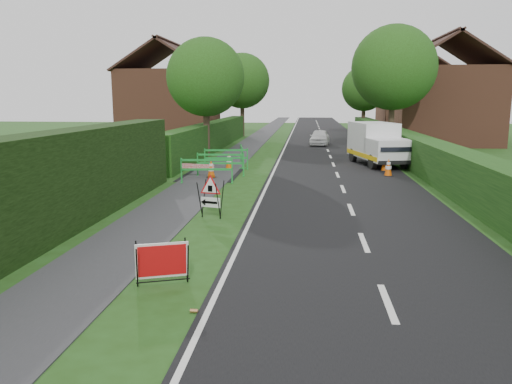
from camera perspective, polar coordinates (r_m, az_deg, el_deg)
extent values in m
plane|color=#214313|center=(10.90, -0.46, -6.97)|extent=(120.00, 120.00, 0.00)
cube|color=black|center=(45.46, 7.57, 6.37)|extent=(6.00, 90.00, 0.02)
cube|color=#2D2D30|center=(45.63, 0.61, 6.48)|extent=(2.00, 90.00, 0.02)
cube|color=black|center=(12.46, -24.10, -5.66)|extent=(1.10, 18.00, 2.50)
cube|color=#14380F|center=(33.07, -4.92, 4.85)|extent=(1.00, 24.00, 1.80)
cube|color=#14380F|center=(27.07, 17.23, 3.14)|extent=(1.20, 50.00, 1.50)
cube|color=brown|center=(41.84, -9.76, 9.71)|extent=(7.00, 7.00, 5.50)
cube|color=#331E19|center=(42.46, -12.28, 14.83)|extent=(4.00, 7.40, 2.58)
cube|color=#331E19|center=(41.54, -7.52, 15.08)|extent=(4.00, 7.40, 2.58)
cube|color=#331E19|center=(42.07, -9.98, 16.45)|extent=(0.25, 7.40, 0.18)
cube|color=brown|center=(39.58, 20.52, 9.16)|extent=(7.00, 7.00, 5.50)
cube|color=#331E19|center=(39.31, 18.35, 14.90)|extent=(4.00, 7.40, 2.58)
cube|color=#331E19|center=(40.18, 23.38, 14.48)|extent=(4.00, 7.40, 2.58)
cube|color=#331E19|center=(39.82, 21.00, 16.27)|extent=(0.25, 7.40, 0.18)
cube|color=brown|center=(53.44, 17.80, 9.53)|extent=(7.00, 7.00, 5.50)
cube|color=#331E19|center=(53.21, 16.15, 13.76)|extent=(4.00, 7.40, 2.58)
cube|color=#331E19|center=(53.92, 19.91, 13.50)|extent=(4.00, 7.40, 2.58)
cube|color=#331E19|center=(53.62, 18.11, 14.80)|extent=(0.25, 7.40, 0.18)
cylinder|color=#2D2116|center=(28.97, -5.66, 6.64)|extent=(0.36, 0.36, 2.62)
sphere|color=#203F10|center=(28.93, -5.77, 12.94)|extent=(4.40, 4.40, 4.40)
cylinder|color=#2D2116|center=(32.80, 15.16, 7.09)|extent=(0.36, 0.36, 2.97)
sphere|color=#203F10|center=(32.80, 15.48, 13.54)|extent=(5.20, 5.20, 5.20)
cylinder|color=#2D2116|center=(44.73, -1.57, 8.18)|extent=(0.36, 0.36, 2.80)
sphere|color=#203F10|center=(44.72, -1.59, 12.59)|extent=(4.80, 4.80, 4.80)
cylinder|color=#2D2116|center=(48.65, 12.14, 7.94)|extent=(0.36, 0.36, 2.45)
sphere|color=#203F10|center=(48.62, 12.28, 11.48)|extent=(4.20, 4.20, 4.20)
cylinder|color=black|center=(8.99, -13.45, -8.46)|extent=(0.12, 0.26, 0.77)
cylinder|color=black|center=(9.26, -13.48, -7.90)|extent=(0.12, 0.26, 0.77)
cylinder|color=black|center=(9.04, -7.79, -8.17)|extent=(0.12, 0.26, 0.77)
cylinder|color=black|center=(9.30, -7.98, -7.62)|extent=(0.12, 0.26, 0.77)
cylinder|color=black|center=(9.07, -10.55, -9.94)|extent=(0.89, 0.34, 0.02)
cube|color=white|center=(9.10, -10.68, -7.68)|extent=(0.92, 0.42, 0.67)
cube|color=red|center=(9.09, -10.67, -7.71)|extent=(0.83, 0.38, 0.58)
cylinder|color=black|center=(13.89, -6.45, -0.90)|extent=(0.11, 0.32, 1.04)
cylinder|color=black|center=(14.12, -5.97, -0.71)|extent=(0.11, 0.32, 1.04)
cylinder|color=black|center=(13.65, -4.36, -1.07)|extent=(0.11, 0.32, 1.04)
cylinder|color=black|center=(13.88, -3.91, -0.87)|extent=(0.11, 0.32, 1.04)
cube|color=white|center=(13.88, -5.21, -1.18)|extent=(0.56, 0.17, 0.28)
cube|color=black|center=(13.86, -5.23, -1.19)|extent=(0.40, 0.12, 0.07)
cone|color=black|center=(13.96, -6.06, -1.13)|extent=(0.17, 0.20, 0.17)
cube|color=black|center=(13.79, -5.27, 0.39)|extent=(0.13, 0.04, 0.17)
cube|color=silver|center=(26.46, 13.21, 5.87)|extent=(2.40, 3.21, 1.72)
cube|color=silver|center=(24.46, 14.96, 4.64)|extent=(2.16, 2.22, 1.05)
cube|color=black|center=(23.62, 15.80, 5.03)|extent=(1.58, 0.56, 0.48)
cube|color=yellow|center=(25.43, 11.89, 4.20)|extent=(1.03, 4.31, 0.21)
cube|color=yellow|center=(26.08, 15.65, 4.19)|extent=(1.03, 4.31, 0.21)
cube|color=black|center=(23.70, 15.71, 3.27)|extent=(1.73, 0.50, 0.18)
cylinder|color=black|center=(24.18, 13.17, 3.36)|extent=(0.37, 0.74, 0.71)
cylinder|color=black|center=(24.79, 16.66, 3.36)|extent=(0.37, 0.74, 0.71)
cylinder|color=black|center=(26.88, 11.03, 4.14)|extent=(0.37, 0.74, 0.71)
cylinder|color=black|center=(27.43, 14.23, 4.14)|extent=(0.37, 0.74, 0.71)
cube|color=black|center=(22.28, 14.85, 1.81)|extent=(0.38, 0.38, 0.04)
cone|color=#DA5106|center=(22.23, 14.90, 2.81)|extent=(0.32, 0.32, 0.75)
cylinder|color=white|center=(22.23, 14.90, 2.72)|extent=(0.25, 0.25, 0.14)
cylinder|color=white|center=(22.21, 14.92, 3.20)|extent=(0.17, 0.17, 0.10)
cube|color=black|center=(23.83, 14.48, 2.38)|extent=(0.38, 0.38, 0.04)
cone|color=#DA5106|center=(23.78, 14.52, 3.32)|extent=(0.32, 0.32, 0.75)
cylinder|color=white|center=(23.78, 14.52, 3.23)|extent=(0.25, 0.25, 0.14)
cylinder|color=white|center=(23.76, 14.54, 3.68)|extent=(0.17, 0.17, 0.10)
cube|color=black|center=(26.14, 14.53, 3.08)|extent=(0.38, 0.38, 0.04)
cone|color=#DA5106|center=(26.09, 14.57, 3.94)|extent=(0.32, 0.32, 0.75)
cylinder|color=white|center=(26.10, 14.56, 3.86)|extent=(0.25, 0.25, 0.14)
cylinder|color=white|center=(26.08, 14.58, 4.26)|extent=(0.17, 0.17, 0.10)
cube|color=black|center=(21.10, -5.13, 1.65)|extent=(0.38, 0.38, 0.04)
cone|color=#DA5106|center=(21.05, -5.15, 2.71)|extent=(0.32, 0.32, 0.75)
cylinder|color=white|center=(21.05, -5.15, 2.61)|extent=(0.25, 0.25, 0.14)
cylinder|color=white|center=(21.03, -5.15, 3.11)|extent=(0.17, 0.17, 0.10)
cube|color=black|center=(23.81, -3.10, 2.69)|extent=(0.38, 0.38, 0.04)
cone|color=#DA5106|center=(23.76, -3.11, 3.64)|extent=(0.32, 0.32, 0.75)
cylinder|color=white|center=(23.77, -3.11, 3.55)|extent=(0.25, 0.25, 0.14)
cylinder|color=white|center=(23.74, -3.11, 4.00)|extent=(0.17, 0.17, 0.10)
cube|color=#198A2D|center=(19.91, -8.52, 2.43)|extent=(0.06, 0.06, 1.00)
cube|color=#198A2D|center=(19.73, -2.75, 2.46)|extent=(0.06, 0.06, 1.00)
cube|color=#198A2D|center=(19.74, -5.67, 3.66)|extent=(1.99, 0.27, 0.08)
cube|color=#198A2D|center=(19.79, -5.65, 2.59)|extent=(1.99, 0.27, 0.08)
cube|color=#198A2D|center=(19.98, -8.48, 1.07)|extent=(0.10, 0.35, 0.04)
cube|color=#198A2D|center=(19.81, -2.74, 1.09)|extent=(0.10, 0.35, 0.04)
cube|color=#198A2D|center=(21.80, -6.69, 3.18)|extent=(0.05, 0.05, 1.00)
cube|color=#198A2D|center=(21.55, -1.43, 3.16)|extent=(0.05, 0.05, 1.00)
cube|color=#198A2D|center=(21.60, -4.09, 4.28)|extent=(2.00, 0.14, 0.08)
cube|color=#198A2D|center=(21.64, -4.08, 3.30)|extent=(2.00, 0.14, 0.08)
cube|color=#198A2D|center=(21.86, -6.66, 1.93)|extent=(0.08, 0.35, 0.04)
cube|color=#198A2D|center=(21.61, -1.43, 1.90)|extent=(0.08, 0.35, 0.04)
cube|color=#198A2D|center=(23.58, -5.86, 3.75)|extent=(0.06, 0.06, 1.00)
cube|color=#198A2D|center=(23.55, -0.99, 3.80)|extent=(0.06, 0.06, 1.00)
cube|color=#198A2D|center=(23.50, -3.44, 4.80)|extent=(1.99, 0.35, 0.08)
cube|color=#198A2D|center=(23.54, -3.43, 3.90)|extent=(1.99, 0.35, 0.08)
cube|color=#198A2D|center=(23.64, -5.84, 2.60)|extent=(0.11, 0.36, 0.04)
cube|color=#198A2D|center=(23.61, -0.99, 2.64)|extent=(0.11, 0.36, 0.04)
cube|color=#198A2D|center=(23.83, -1.56, 3.88)|extent=(0.06, 0.06, 1.00)
cube|color=#198A2D|center=(25.82, -1.74, 4.39)|extent=(0.06, 0.06, 1.00)
cube|color=#198A2D|center=(24.78, -1.66, 5.11)|extent=(0.38, 1.98, 0.08)
cube|color=#198A2D|center=(24.82, -1.65, 4.26)|extent=(0.38, 1.98, 0.08)
cube|color=#198A2D|center=(23.89, -1.55, 2.73)|extent=(0.36, 0.12, 0.04)
cube|color=#198A2D|center=(25.88, -1.73, 3.34)|extent=(0.36, 0.12, 0.04)
cube|color=red|center=(21.35, -6.68, 1.67)|extent=(1.47, 0.35, 0.25)
cylinder|color=#BF7F4C|center=(8.06, -7.08, -13.56)|extent=(0.12, 0.07, 0.07)
imported|color=silver|center=(36.38, 7.29, 6.21)|extent=(1.59, 3.38, 1.12)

